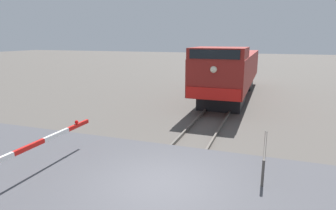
# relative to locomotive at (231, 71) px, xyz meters

# --- Properties ---
(ground_plane) EXTENTS (160.00, 160.00, 0.00)m
(ground_plane) POSITION_rel_locomotive_xyz_m (0.00, -14.75, -1.94)
(ground_plane) COLOR #514C47
(rail_track_left) EXTENTS (0.08, 80.00, 0.15)m
(rail_track_left) POSITION_rel_locomotive_xyz_m (-0.72, -14.75, -1.86)
(rail_track_left) COLOR #59544C
(rail_track_left) RESTS_ON ground_plane
(rail_track_right) EXTENTS (0.08, 80.00, 0.15)m
(rail_track_right) POSITION_rel_locomotive_xyz_m (0.72, -14.75, -1.86)
(rail_track_right) COLOR #59544C
(rail_track_right) RESTS_ON ground_plane
(road_surface) EXTENTS (36.00, 6.32, 0.15)m
(road_surface) POSITION_rel_locomotive_xyz_m (0.00, -14.75, -1.86)
(road_surface) COLOR #47474C
(road_surface) RESTS_ON ground_plane
(locomotive) EXTENTS (3.09, 14.41, 3.78)m
(locomotive) POSITION_rel_locomotive_xyz_m (0.00, 0.00, 0.00)
(locomotive) COLOR black
(locomotive) RESTS_ON ground_plane
(guard_railing) EXTENTS (0.08, 2.82, 0.95)m
(guard_railing) POSITION_rel_locomotive_xyz_m (2.83, -12.48, -1.31)
(guard_railing) COLOR #4C4742
(guard_railing) RESTS_ON ground_plane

